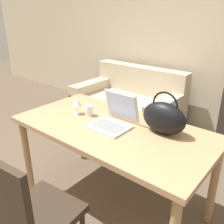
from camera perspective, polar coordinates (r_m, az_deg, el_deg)
The scene contains 8 objects.
wall_back at distance 3.51m, azimuth 22.03°, elevation 16.88°, with size 10.00×0.06×2.70m.
dining_table at distance 1.99m, azimuth 0.07°, elevation -5.46°, with size 1.57×0.81×0.76m.
chair at distance 1.65m, azimuth -18.86°, elevation -20.86°, with size 0.48×0.48×0.92m.
couch at distance 3.66m, azimuth 3.78°, elevation 1.34°, with size 1.48×0.89×0.82m.
laptop at distance 1.95m, azimuth 0.68°, elevation -1.05°, with size 0.31×0.31×0.25m.
drinking_glass at distance 2.13m, azimuth -5.27°, elevation 0.30°, with size 0.06×0.06×0.09m.
wine_glass at distance 2.15m, azimuth -8.04°, elevation 2.16°, with size 0.08×0.08×0.15m.
handbag at distance 1.83m, azimuth 11.77°, elevation -1.28°, with size 0.34×0.16×0.32m.
Camera 1 is at (1.10, -0.53, 1.61)m, focal length 40.00 mm.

